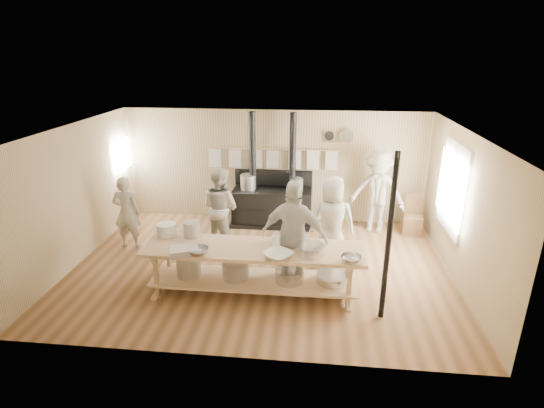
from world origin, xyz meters
name	(u,v)px	position (x,y,z in m)	size (l,w,h in m)	color
ground	(261,267)	(0.00, 0.00, 0.00)	(7.00, 7.00, 0.00)	brown
room_shell	(260,185)	(0.00, 0.00, 1.62)	(7.00, 7.00, 7.00)	tan
window_right	(453,188)	(3.47, 0.60, 1.50)	(0.09, 1.50, 1.65)	beige
left_opening	(122,155)	(-3.45, 2.00, 1.60)	(0.00, 0.90, 0.90)	white
stove	(272,203)	(-0.01, 2.12, 0.52)	(1.90, 0.75, 2.60)	black
towel_rail	(274,156)	(0.00, 2.40, 1.56)	(3.00, 0.04, 0.47)	tan
back_wall_shelf	(339,138)	(1.46, 2.43, 2.00)	(0.63, 0.14, 0.32)	tan
prep_table	(253,266)	(-0.01, -0.90, 0.52)	(3.60, 0.90, 0.85)	tan
support_post	(389,240)	(2.05, -1.35, 1.30)	(0.08, 0.08, 2.60)	black
cook_far_left	(127,213)	(-2.82, 0.61, 0.76)	(0.55, 0.36, 1.51)	beige
cook_left	(220,207)	(-0.94, 0.88, 0.84)	(0.82, 0.64, 1.68)	beige
cook_center	(332,222)	(1.31, 0.32, 0.86)	(0.84, 0.55, 1.72)	beige
cook_right	(294,237)	(0.66, -0.67, 0.97)	(1.13, 0.47, 1.93)	beige
cook_by_window	(377,192)	(2.33, 1.95, 0.93)	(1.20, 0.69, 1.86)	beige
chair	(413,223)	(3.15, 1.90, 0.25)	(0.46, 0.46, 0.86)	brown
bowl_white_a	(168,233)	(-1.54, -0.57, 0.89)	(0.35, 0.35, 0.08)	white
bowl_steel_a	(198,251)	(-0.82, -1.23, 0.90)	(0.33, 0.33, 0.10)	silver
bowl_white_b	(278,255)	(0.43, -1.23, 0.90)	(0.42, 0.42, 0.10)	white
bowl_steel_b	(351,259)	(1.55, -1.23, 0.90)	(0.32, 0.32, 0.10)	silver
roasting_pan	(184,251)	(-1.04, -1.23, 0.90)	(0.44, 0.30, 0.10)	#B2B2B7
mixing_bowl_large	(310,249)	(0.93, -1.02, 0.92)	(0.46, 0.46, 0.15)	silver
bucket_galv	(192,229)	(-1.10, -0.57, 0.98)	(0.29, 0.29, 0.27)	gray
deep_bowl_enamel	(167,229)	(-1.55, -0.57, 0.96)	(0.34, 0.34, 0.21)	white
pitcher	(276,242)	(0.38, -0.90, 0.96)	(0.14, 0.14, 0.22)	white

